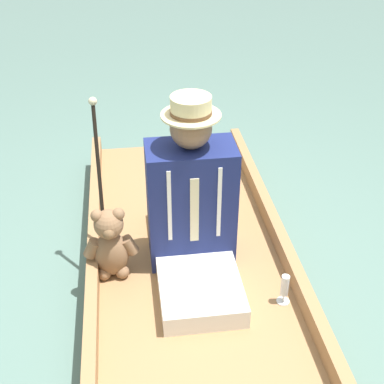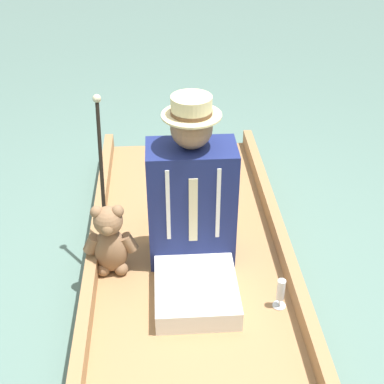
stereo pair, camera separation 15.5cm
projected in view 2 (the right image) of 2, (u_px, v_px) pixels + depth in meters
The scene contains 7 objects.
ground_plane at pixel (191, 289), 2.94m from camera, with size 16.00×16.00×0.00m, color slate.
punt_boat at pixel (191, 278), 2.90m from camera, with size 1.10×2.87×0.24m.
seat_cushion at pixel (189, 217), 3.17m from camera, with size 0.38×0.27×0.13m.
seated_person at pixel (192, 210), 2.74m from camera, with size 0.45×0.72×0.94m.
teddy_bear at pixel (110, 241), 2.77m from camera, with size 0.29×0.17×0.41m.
wine_glass at pixel (281, 292), 2.59m from camera, with size 0.07×0.07×0.17m.
walking_cane at pixel (101, 168), 2.78m from camera, with size 0.04×0.31×0.87m.
Camera 2 is at (0.13, 2.17, 2.05)m, focal length 50.00 mm.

